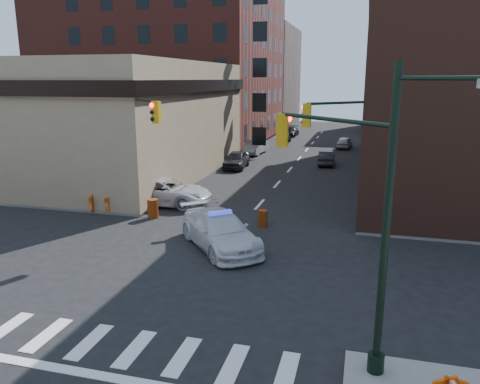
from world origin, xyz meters
The scene contains 26 objects.
ground centered at (0.00, 0.00, 0.00)m, with size 140.00×140.00×0.00m, color black.
sidewalk_nw centered at (-23.00, 32.75, 0.07)m, with size 34.00×54.50×0.15m, color gray.
bank_building centered at (-17.00, 16.50, 4.50)m, with size 22.00×22.00×9.00m, color #947F61.
apartment_block centered at (-18.50, 40.00, 12.00)m, with size 25.00×25.00×24.00m, color #5E261D.
commercial_row_ne centered at (13.00, 22.50, 7.00)m, with size 14.00×34.00×14.00m, color #4E2A1F.
filler_nw centered at (-16.00, 62.00, 8.00)m, with size 20.00×18.00×16.00m, color brown.
filler_ne centered at (14.00, 58.00, 6.00)m, with size 16.00×16.00×12.00m, color #5E261D.
signal_pole_se centered at (6.04, -5.52, 4.61)m, with size 5.40×5.27×8.00m.
signal_pole_nw centered at (-5.85, 5.34, 4.34)m, with size 3.58×3.67×8.00m.
signal_pole_ne centered at (5.84, 5.35, 4.34)m, with size 3.67×3.58×8.00m.
tree_ne_near centered at (7.50, 26.00, 3.49)m, with size 3.00×3.00×4.85m.
tree_ne_far centered at (7.50, 34.00, 3.49)m, with size 3.00×3.00×4.85m.
police_car centered at (-0.11, 1.97, 0.83)m, with size 2.33×5.73×1.66m, color silver.
pickup centered at (-5.80, 8.49, 0.83)m, with size 2.76×5.98×1.66m, color #B9B9BD.
parked_car_wnear centered at (-4.70, 21.50, 0.76)m, with size 1.80×4.47×1.52m, color black.
parked_car_wfar centered at (-4.90, 29.73, 0.75)m, with size 1.59×4.56×1.50m, color gray.
parked_car_wdeep centered at (-3.77, 46.40, 0.65)m, with size 1.83×4.51×1.31m, color black.
parked_car_enear centered at (2.89, 25.12, 0.64)m, with size 1.36×3.90×1.28m, color black.
parked_car_efar centered at (3.96, 36.41, 0.66)m, with size 1.55×3.85×1.31m, color gray.
pedestrian_a centered at (-7.43, 7.56, 0.95)m, with size 0.59×0.38×1.61m, color black.
pedestrian_b centered at (-10.47, 6.66, 1.14)m, with size 0.97×0.75×1.99m, color black.
pedestrian_c centered at (-12.60, 7.09, 1.02)m, with size 1.03×0.43×1.75m, color #1C232B.
barrel_road centered at (1.14, 5.69, 0.45)m, with size 0.50×0.50×0.89m, color #C96109.
barrel_bank centered at (-5.25, 5.60, 0.54)m, with size 0.61×0.61×1.09m, color orange.
barricade_nw_a centered at (-8.71, 5.70, 0.60)m, with size 1.21×0.61×0.91m, color red, non-canonical shape.
barricade_nw_b centered at (-8.56, 5.70, 0.66)m, with size 1.36×0.68×1.02m, color red, non-canonical shape.
Camera 1 is at (6.15, -17.84, 7.74)m, focal length 35.00 mm.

